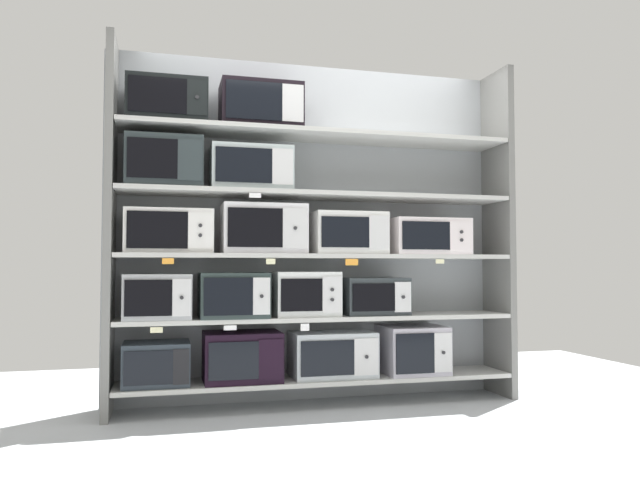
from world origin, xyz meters
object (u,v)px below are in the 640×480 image
microwave_5 (233,295)px  microwave_7 (373,296)px  microwave_6 (305,294)px  microwave_8 (169,231)px  microwave_2 (333,354)px  microwave_13 (251,169)px  microwave_11 (425,237)px  microwave_0 (156,363)px  microwave_3 (412,349)px  microwave_14 (167,103)px  microwave_15 (261,107)px  microwave_9 (263,229)px  microwave_1 (242,356)px  microwave_10 (347,234)px  microwave_12 (164,163)px  microwave_4 (158,296)px

microwave_5 → microwave_7: bearing=0.0°
microwave_6 → microwave_8: bearing=-180.0°
microwave_2 → microwave_13: size_ratio=1.05×
microwave_11 → microwave_0: bearing=-180.0°
microwave_5 → microwave_8: 0.60m
microwave_3 → microwave_8: 1.91m
microwave_11 → microwave_14: bearing=-180.0°
microwave_6 → microwave_13: 0.94m
microwave_15 → microwave_0: bearing=180.0°
microwave_8 → microwave_9: 0.63m
microwave_1 → microwave_3: size_ratio=1.15×
microwave_3 → microwave_10: microwave_10 is taller
microwave_0 → microwave_12: microwave_12 is taller
microwave_2 → microwave_5: microwave_5 is taller
microwave_0 → microwave_5: microwave_5 is taller
microwave_2 → microwave_5: bearing=-180.0°
microwave_0 → microwave_4: (0.00, -0.00, 0.44)m
microwave_2 → microwave_7: bearing=0.0°
microwave_8 → microwave_14: 0.86m
microwave_7 → microwave_9: size_ratio=0.80×
microwave_7 → microwave_10: bearing=180.0°
microwave_1 → microwave_8: 0.97m
microwave_4 → microwave_8: (0.07, -0.00, 0.43)m
microwave_2 → microwave_9: (-0.50, -0.00, 0.87)m
microwave_3 → microwave_6: 0.90m
microwave_7 → microwave_12: size_ratio=0.92×
microwave_11 → microwave_10: bearing=180.0°
microwave_5 → microwave_3: bearing=0.0°
microwave_2 → microwave_3: microwave_3 is taller
microwave_12 → microwave_13: (0.57, -0.00, -0.02)m
microwave_2 → microwave_4: bearing=-180.0°
microwave_10 → microwave_15: microwave_15 is taller
microwave_4 → microwave_8: microwave_8 is taller
microwave_11 → microwave_3: bearing=-179.9°
microwave_8 → microwave_2: bearing=0.0°
microwave_2 → microwave_11: bearing=-0.0°
microwave_7 → microwave_14: 1.94m
microwave_15 → microwave_11: bearing=0.0°
microwave_10 → microwave_2: bearing=-179.9°
microwave_9 → microwave_13: size_ratio=1.03×
microwave_2 → microwave_14: (-1.15, -0.00, 1.70)m
microwave_0 → microwave_10: (1.30, 0.00, 0.87)m
microwave_1 → microwave_15: 1.71m
microwave_13 → microwave_9: bearing=-0.0°
microwave_0 → microwave_13: size_ratio=0.77×
microwave_1 → microwave_8: (-0.49, -0.00, 0.84)m
microwave_4 → microwave_12: bearing=0.2°
microwave_11 → microwave_6: bearing=180.0°
microwave_1 → microwave_14: bearing=-180.0°
microwave_0 → microwave_6: 1.09m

